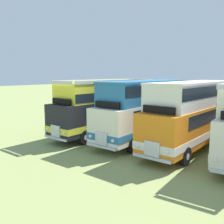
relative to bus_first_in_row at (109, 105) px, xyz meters
The scene contains 3 objects.
bus_first_in_row is the anchor object (origin of this frame).
bus_second_in_row 3.66m from the bus_first_in_row, ahead, with size 2.68×10.42×4.49m.
bus_third_in_row 7.33m from the bus_first_in_row, ahead, with size 2.94×10.55×4.49m.
Camera 1 is at (2.28, -16.44, 4.98)m, focal length 40.75 mm.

